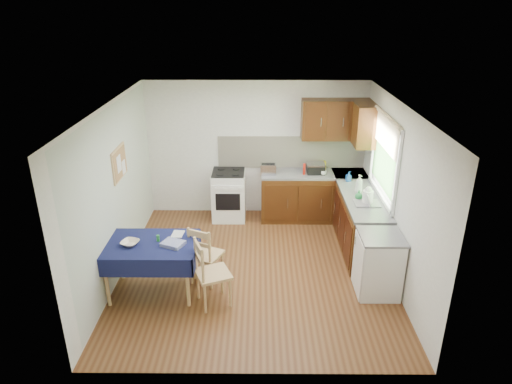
{
  "coord_description": "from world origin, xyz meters",
  "views": [
    {
      "loc": [
        0.06,
        -5.93,
        3.79
      ],
      "look_at": [
        0.01,
        0.07,
        1.25
      ],
      "focal_mm": 32.0,
      "sensor_mm": 36.0,
      "label": 1
    }
  ],
  "objects_px": {
    "chair_near": "(210,271)",
    "kettle": "(368,196)",
    "toaster": "(268,169)",
    "sandwich_press": "(316,168)",
    "dining_table": "(151,250)",
    "dish_rack": "(367,203)",
    "chair_far": "(204,253)"
  },
  "relations": [
    {
      "from": "toaster",
      "to": "dish_rack",
      "type": "xyz_separation_m",
      "value": [
        1.49,
        -1.28,
        -0.07
      ]
    },
    {
      "from": "toaster",
      "to": "sandwich_press",
      "type": "relative_size",
      "value": 0.88
    },
    {
      "from": "dining_table",
      "to": "kettle",
      "type": "relative_size",
      "value": 4.63
    },
    {
      "from": "chair_near",
      "to": "dish_rack",
      "type": "relative_size",
      "value": 2.49
    },
    {
      "from": "dining_table",
      "to": "dish_rack",
      "type": "bearing_deg",
      "value": 34.02
    },
    {
      "from": "toaster",
      "to": "dish_rack",
      "type": "height_order",
      "value": "toaster"
    },
    {
      "from": "chair_near",
      "to": "toaster",
      "type": "height_order",
      "value": "toaster"
    },
    {
      "from": "chair_far",
      "to": "toaster",
      "type": "relative_size",
      "value": 3.28
    },
    {
      "from": "dining_table",
      "to": "sandwich_press",
      "type": "bearing_deg",
      "value": 59.7
    },
    {
      "from": "toaster",
      "to": "sandwich_press",
      "type": "bearing_deg",
      "value": 8.53
    },
    {
      "from": "dish_rack",
      "to": "kettle",
      "type": "height_order",
      "value": "kettle"
    },
    {
      "from": "chair_far",
      "to": "sandwich_press",
      "type": "distance_m",
      "value": 2.83
    },
    {
      "from": "toaster",
      "to": "sandwich_press",
      "type": "xyz_separation_m",
      "value": [
        0.85,
        0.08,
        -0.01
      ]
    },
    {
      "from": "chair_near",
      "to": "dish_rack",
      "type": "xyz_separation_m",
      "value": [
        2.3,
        1.28,
        0.42
      ]
    },
    {
      "from": "dining_table",
      "to": "dish_rack",
      "type": "relative_size",
      "value": 3.31
    },
    {
      "from": "chair_near",
      "to": "kettle",
      "type": "bearing_deg",
      "value": -82.99
    },
    {
      "from": "toaster",
      "to": "dining_table",
      "type": "bearing_deg",
      "value": -121.99
    },
    {
      "from": "toaster",
      "to": "chair_far",
      "type": "bearing_deg",
      "value": -110.88
    },
    {
      "from": "chair_far",
      "to": "sandwich_press",
      "type": "height_order",
      "value": "sandwich_press"
    },
    {
      "from": "chair_far",
      "to": "kettle",
      "type": "xyz_separation_m",
      "value": [
        2.44,
        0.81,
        0.54
      ]
    },
    {
      "from": "toaster",
      "to": "sandwich_press",
      "type": "distance_m",
      "value": 0.86
    },
    {
      "from": "chair_far",
      "to": "sandwich_press",
      "type": "bearing_deg",
      "value": -105.81
    },
    {
      "from": "dining_table",
      "to": "dish_rack",
      "type": "xyz_separation_m",
      "value": [
        3.12,
        1.01,
        0.26
      ]
    },
    {
      "from": "sandwich_press",
      "to": "dining_table",
      "type": "bearing_deg",
      "value": -124.32
    },
    {
      "from": "chair_far",
      "to": "toaster",
      "type": "xyz_separation_m",
      "value": [
        0.93,
        2.06,
        0.52
      ]
    },
    {
      "from": "chair_far",
      "to": "dish_rack",
      "type": "height_order",
      "value": "dish_rack"
    },
    {
      "from": "dining_table",
      "to": "chair_far",
      "type": "bearing_deg",
      "value": 34.37
    },
    {
      "from": "toaster",
      "to": "kettle",
      "type": "xyz_separation_m",
      "value": [
        1.5,
        -1.25,
        0.02
      ]
    },
    {
      "from": "dining_table",
      "to": "chair_near",
      "type": "xyz_separation_m",
      "value": [
        0.82,
        -0.27,
        -0.16
      ]
    },
    {
      "from": "chair_far",
      "to": "sandwich_press",
      "type": "relative_size",
      "value": 2.88
    },
    {
      "from": "chair_near",
      "to": "sandwich_press",
      "type": "distance_m",
      "value": 3.15
    },
    {
      "from": "dining_table",
      "to": "chair_far",
      "type": "distance_m",
      "value": 0.76
    }
  ]
}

